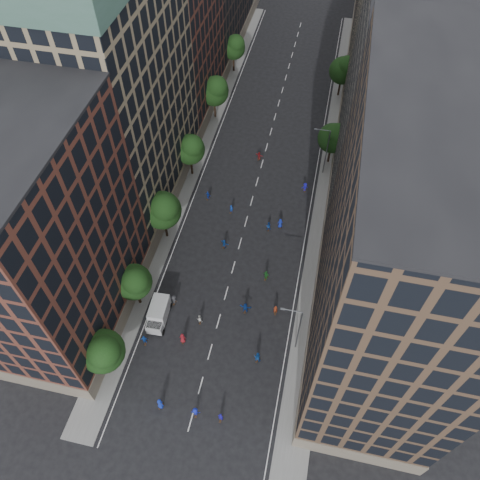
{
  "coord_description": "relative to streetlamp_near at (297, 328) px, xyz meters",
  "views": [
    {
      "loc": [
        9.26,
        -15.27,
        56.01
      ],
      "look_at": [
        0.2,
        26.12,
        2.0
      ],
      "focal_mm": 35.0,
      "sensor_mm": 36.0,
      "label": 1
    }
  ],
  "objects": [
    {
      "name": "ground",
      "position": [
        -10.37,
        28.0,
        -5.17
      ],
      "size": [
        240.0,
        240.0,
        0.0
      ],
      "primitive_type": "plane",
      "color": "black",
      "rests_on": "ground"
    },
    {
      "name": "sidewalk_left",
      "position": [
        -22.37,
        35.5,
        -5.09
      ],
      "size": [
        4.0,
        105.0,
        0.15
      ],
      "primitive_type": "cube",
      "color": "slate",
      "rests_on": "ground"
    },
    {
      "name": "sidewalk_right",
      "position": [
        1.63,
        35.5,
        -5.09
      ],
      "size": [
        4.0,
        105.0,
        0.15
      ],
      "primitive_type": "cube",
      "color": "slate",
      "rests_on": "ground"
    },
    {
      "name": "bldg_left_a",
      "position": [
        -29.37,
        -1.0,
        9.83
      ],
      "size": [
        14.0,
        22.0,
        30.0
      ],
      "primitive_type": "cube",
      "color": "brown",
      "rests_on": "ground"
    },
    {
      "name": "bldg_left_b",
      "position": [
        -29.37,
        23.0,
        11.83
      ],
      "size": [
        14.0,
        26.0,
        34.0
      ],
      "primitive_type": "cube",
      "color": "#837356",
      "rests_on": "ground"
    },
    {
      "name": "bldg_left_c",
      "position": [
        -29.37,
        46.0,
        8.83
      ],
      "size": [
        14.0,
        20.0,
        28.0
      ],
      "primitive_type": "cube",
      "color": "brown",
      "rests_on": "ground"
    },
    {
      "name": "bldg_right_a",
      "position": [
        8.63,
        3.0,
        12.83
      ],
      "size": [
        14.0,
        30.0,
        36.0
      ],
      "primitive_type": "cube",
      "color": "#4B3728",
      "rests_on": "ground"
    },
    {
      "name": "bldg_right_b",
      "position": [
        8.63,
        32.0,
        11.33
      ],
      "size": [
        14.0,
        28.0,
        33.0
      ],
      "primitive_type": "cube",
      "color": "#5D574D",
      "rests_on": "ground"
    },
    {
      "name": "bldg_right_c",
      "position": [
        8.63,
        59.0,
        12.33
      ],
      "size": [
        14.0,
        26.0,
        35.0
      ],
      "primitive_type": "cube",
      "color": "#837356",
      "rests_on": "ground"
    },
    {
      "name": "tree_left_0",
      "position": [
        -21.38,
        -8.15,
        0.79
      ],
      "size": [
        5.2,
        5.2,
        8.83
      ],
      "color": "black",
      "rests_on": "ground"
    },
    {
      "name": "tree_left_1",
      "position": [
        -21.39,
        1.86,
        0.38
      ],
      "size": [
        4.8,
        4.8,
        8.21
      ],
      "color": "black",
      "rests_on": "ground"
    },
    {
      "name": "tree_left_2",
      "position": [
        -21.36,
        13.83,
        1.19
      ],
      "size": [
        5.6,
        5.6,
        9.45
      ],
      "color": "black",
      "rests_on": "ground"
    },
    {
      "name": "tree_left_3",
      "position": [
        -21.38,
        27.85,
        0.65
      ],
      "size": [
        5.0,
        5.0,
        8.58
      ],
      "color": "black",
      "rests_on": "ground"
    },
    {
      "name": "tree_left_4",
      "position": [
        -21.37,
        43.84,
        0.93
      ],
      "size": [
        5.4,
        5.4,
        9.08
      ],
      "color": "black",
      "rests_on": "ground"
    },
    {
      "name": "tree_left_5",
      "position": [
        -21.39,
        59.86,
        0.51
      ],
      "size": [
        4.8,
        4.8,
        8.33
      ],
      "color": "black",
      "rests_on": "ground"
    },
    {
      "name": "tree_right_a",
      "position": [
        1.02,
        35.85,
        0.46
      ],
      "size": [
        5.0,
        5.0,
        8.39
      ],
      "color": "black",
      "rests_on": "ground"
    },
    {
      "name": "tree_right_b",
      "position": [
        1.02,
        55.85,
        0.79
      ],
      "size": [
        5.2,
        5.2,
        8.83
      ],
      "color": "black",
      "rests_on": "ground"
    },
    {
      "name": "streetlamp_near",
      "position": [
        0.0,
        0.0,
        0.0
      ],
      "size": [
        2.64,
        0.22,
        9.06
      ],
      "color": "#595B60",
      "rests_on": "ground"
    },
    {
      "name": "streetlamp_far",
      "position": [
        0.0,
        33.0,
        0.0
      ],
      "size": [
        2.64,
        0.22,
        9.06
      ],
      "color": "#595B60",
      "rests_on": "ground"
    },
    {
      "name": "cargo_van",
      "position": [
        -18.17,
        0.18,
        -3.77
      ],
      "size": [
        2.6,
        5.09,
        2.65
      ],
      "rotation": [
        0.0,
        0.0,
        0.06
      ],
      "color": "silver",
      "rests_on": "ground"
    },
    {
      "name": "skater_0",
      "position": [
        -14.29,
        -11.0,
        -4.21
      ],
      "size": [
        1.08,
        0.88,
        1.91
      ],
      "primitive_type": "imported",
      "rotation": [
        0.0,
        0.0,
        2.81
      ],
      "color": "#152EB1",
      "rests_on": "ground"
    },
    {
      "name": "skater_1",
      "position": [
        -6.98,
        -10.92,
        -4.35
      ],
      "size": [
        0.62,
        0.43,
        1.63
      ],
      "primitive_type": "imported",
      "rotation": [
        0.0,
        0.0,
        3.08
      ],
      "color": "#1C16B6",
      "rests_on": "ground"
    },
    {
      "name": "skater_2",
      "position": [
        -4.25,
        -2.78,
        -4.25
      ],
      "size": [
        0.94,
        0.76,
        1.83
      ],
      "primitive_type": "imported",
      "rotation": [
        0.0,
        0.0,
        3.07
      ],
      "color": "#114091",
      "rests_on": "ground"
    },
    {
      "name": "skater_3",
      "position": [
        -9.98,
        -11.0,
        -4.36
      ],
      "size": [
        1.11,
        0.73,
        1.61
      ],
      "primitive_type": "imported",
      "rotation": [
        0.0,
        0.0,
        3.28
      ],
      "color": "#1723BB",
      "rests_on": "ground"
    },
    {
      "name": "skater_4",
      "position": [
        -18.87,
        -3.56,
        -4.32
      ],
      "size": [
        1.05,
        0.62,
        1.69
      ],
      "primitive_type": "imported",
      "rotation": [
        0.0,
        0.0,
        3.36
      ],
      "color": "#1546AC",
      "rests_on": "ground"
    },
    {
      "name": "skater_5",
      "position": [
        -7.17,
        3.79,
        -4.3
      ],
      "size": [
        1.63,
        0.56,
        1.74
      ],
      "primitive_type": "imported",
      "rotation": [
        0.0,
        0.0,
        3.11
      ],
      "color": "navy",
      "rests_on": "ground"
    },
    {
      "name": "skater_6",
      "position": [
        -14.14,
        -2.33,
        -4.28
      ],
      "size": [
        0.91,
        0.63,
        1.78
      ],
      "primitive_type": "imported",
      "rotation": [
        0.0,
        0.0,
        3.21
      ],
      "color": "maroon",
      "rests_on": "ground"
    },
    {
      "name": "skater_7",
      "position": [
        -3.16,
        4.39,
        -4.33
      ],
      "size": [
        0.66,
        0.48,
        1.67
      ],
      "primitive_type": "imported",
      "rotation": [
        0.0,
        0.0,
        3.28
      ],
      "color": "maroon",
      "rests_on": "ground"
    },
    {
      "name": "skater_8",
      "position": [
        -12.78,
        0.89,
        -4.42
      ],
      "size": [
        0.84,
        0.73,
        1.5
      ],
      "primitive_type": "imported",
      "rotation": [
        0.0,
        0.0,
        3.39
      ],
      "color": "silver",
      "rests_on": "ground"
    },
    {
      "name": "skater_9",
      "position": [
        -16.92,
        2.94,
        -4.34
      ],
      "size": [
        1.2,
        0.89,
        1.66
      ],
      "primitive_type": "imported",
      "rotation": [
        0.0,
        0.0,
        2.86
      ],
      "color": "#36363A",
      "rests_on": "ground"
    },
    {
      "name": "skater_10",
      "position": [
        -5.37,
        9.55,
        -4.29
      ],
      "size": [
        1.11,
        0.72,
        1.75
      ],
      "primitive_type": "imported",
      "rotation": [
        0.0,
        0.0,
        2.83
      ],
      "color": "#206D26",
      "rests_on": "ground"
    },
    {
      "name": "skater_11",
      "position": [
        -12.53,
        13.88,
        -4.41
      ],
      "size": [
        1.47,
        1.0,
        1.53
      ],
      "primitive_type": "imported",
      "rotation": [
        0.0,
        0.0,
        2.71
      ],
      "color": "#13429A",
      "rests_on": "ground"
    },
    {
      "name": "skater_12",
      "position": [
        -4.99,
        19.52,
        -4.32
      ],
      "size": [
        0.97,
        0.79,
        1.7
      ],
      "primitive_type": "imported",
      "rotation": [
        0.0,
        0.0,
        3.49
      ],
      "color": "#172CBE",
      "rests_on": "ground"
    },
    {
      "name": "skater_13",
      "position": [
        -13.07,
        20.93,
        -4.4
      ],
      "size": [
        0.65,
        0.52,
        1.54
      ],
      "primitive_type": "imported",
      "rotation": [
        0.0,
        0.0,
        2.83
      ],
      "color": "#1640B3",
      "rests_on": "ground"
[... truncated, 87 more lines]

